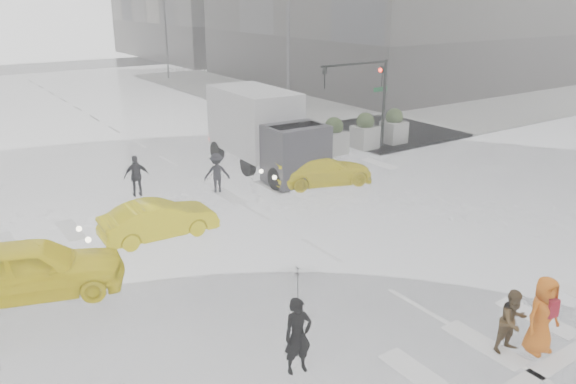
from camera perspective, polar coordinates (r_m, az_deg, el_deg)
ground at (r=17.42m, az=3.40°, el=-5.92°), size 120.00×120.00×0.00m
sidewalk_ne at (r=42.46m, az=10.06°, el=9.03°), size 35.00×35.00×0.15m
road_markings at (r=17.42m, az=3.40°, el=-5.90°), size 18.00×48.00×0.01m
traffic_signal_pole at (r=28.02m, az=8.30°, el=10.48°), size 4.45×0.42×4.50m
street_lamp_near at (r=36.82m, az=-0.16°, el=15.44°), size 2.15×0.22×9.00m
street_lamp_far at (r=54.53m, az=-12.51°, el=16.25°), size 2.15×0.22×9.00m
planter_west at (r=27.31m, az=4.66°, el=5.60°), size 1.10×1.10×1.80m
planter_mid at (r=28.58m, az=7.81°, el=6.10°), size 1.10×1.10×1.80m
planter_east at (r=29.92m, az=10.70°, el=6.54°), size 1.10×1.10×1.80m
pedestrian_black at (r=11.42m, az=1.04°, el=-11.23°), size 1.12×1.14×2.43m
pedestrian_brown at (r=13.41m, az=21.89°, el=-12.08°), size 0.80×0.67×1.48m
pedestrian_orange at (r=13.57m, az=24.46°, el=-11.29°), size 0.94×0.68×1.79m
pedestrian_far_a at (r=22.54m, az=-15.13°, el=1.59°), size 1.04×0.72×1.64m
pedestrian_far_b at (r=22.40m, az=-7.23°, el=1.94°), size 1.17×0.95×1.59m
taxi_front at (r=16.00m, az=-24.49°, el=-7.09°), size 4.87×3.13×1.54m
taxi_mid at (r=18.53m, az=-12.99°, el=-2.75°), size 3.77×1.43×1.23m
taxi_rear at (r=23.24m, az=3.52°, el=2.24°), size 4.07×2.73×1.22m
box_truck at (r=24.88m, az=-2.39°, el=6.41°), size 2.48×6.61×3.51m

